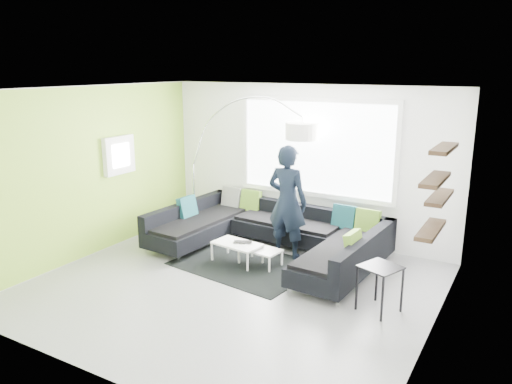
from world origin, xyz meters
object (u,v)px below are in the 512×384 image
(arc_lamp, at_px, (193,165))
(laptop, at_px, (243,243))
(side_table, at_px, (379,289))
(person, at_px, (287,202))
(sectional_sofa, at_px, (266,236))
(coffee_table, at_px, (249,254))

(arc_lamp, distance_m, laptop, 2.10)
(side_table, relative_size, person, 0.33)
(sectional_sofa, bearing_deg, side_table, -20.28)
(side_table, bearing_deg, person, 149.46)
(sectional_sofa, relative_size, coffee_table, 3.77)
(coffee_table, height_order, side_table, side_table)
(sectional_sofa, relative_size, laptop, 10.93)
(sectional_sofa, xyz_separation_m, person, (0.31, 0.15, 0.60))
(sectional_sofa, height_order, arc_lamp, arc_lamp)
(sectional_sofa, bearing_deg, arc_lamp, 169.76)
(coffee_table, height_order, person, person)
(arc_lamp, relative_size, person, 1.38)
(coffee_table, distance_m, person, 1.05)
(coffee_table, distance_m, side_table, 2.35)
(arc_lamp, xyz_separation_m, side_table, (4.02, -1.41, -0.99))
(coffee_table, xyz_separation_m, laptop, (-0.10, -0.02, 0.18))
(sectional_sofa, bearing_deg, person, 29.21)
(arc_lamp, relative_size, side_table, 4.20)
(coffee_table, relative_size, person, 0.53)
(person, height_order, laptop, person)
(coffee_table, xyz_separation_m, person, (0.39, 0.59, 0.78))
(arc_lamp, bearing_deg, sectional_sofa, -17.03)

